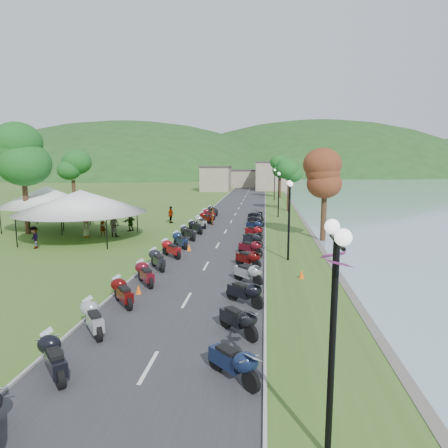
{
  "coord_description": "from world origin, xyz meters",
  "views": [
    {
      "loc": [
        3.46,
        -7.09,
        6.25
      ],
      "look_at": [
        0.25,
        24.22,
        1.3
      ],
      "focal_mm": 32.0,
      "sensor_mm": 36.0,
      "label": 1
    }
  ],
  "objects": [
    {
      "name": "streetlamp_near",
      "position": [
        4.87,
        0.73,
        2.5
      ],
      "size": [
        1.4,
        1.4,
        5.0
      ],
      "primitive_type": null,
      "color": "black",
      "rests_on": "ground"
    },
    {
      "name": "traffic_cone_near",
      "position": [
        -2.45,
        10.63,
        0.23
      ],
      "size": [
        0.3,
        0.3,
        0.46
      ],
      "primitive_type": "cone",
      "color": "#F2590C",
      "rests_on": "ground"
    },
    {
      "name": "tree_lakeside",
      "position": [
        8.12,
        24.82,
        4.02
      ],
      "size": [
        2.9,
        2.9,
        8.05
      ],
      "primitive_type": null,
      "color": "#1F6B22",
      "rests_on": "ground"
    },
    {
      "name": "pedestrian_c",
      "position": [
        -13.06,
        19.66,
        0.0
      ],
      "size": [
        1.07,
        1.03,
        1.63
      ],
      "primitive_type": "imported",
      "rotation": [
        0.0,
        0.0,
        5.55
      ],
      "color": "slate",
      "rests_on": "ground"
    },
    {
      "name": "hills_backdrop",
      "position": [
        0.0,
        200.0,
        0.0
      ],
      "size": [
        360.0,
        120.0,
        76.0
      ],
      "primitive_type": null,
      "color": "#285621",
      "rests_on": "ground"
    },
    {
      "name": "far_building",
      "position": [
        -2.0,
        85.0,
        2.5
      ],
      "size": [
        18.0,
        16.0,
        5.0
      ],
      "primitive_type": "cube",
      "color": "gray",
      "rests_on": "ground"
    },
    {
      "name": "pedestrian_a",
      "position": [
        -10.15,
        25.01,
        0.0
      ],
      "size": [
        0.68,
        0.69,
        1.54
      ],
      "primitive_type": "imported",
      "rotation": [
        0.0,
        0.0,
        0.87
      ],
      "color": "slate",
      "rests_on": "ground"
    },
    {
      "name": "pedestrian_b",
      "position": [
        -9.07,
        24.8,
        0.0
      ],
      "size": [
        1.07,
        0.82,
        1.95
      ],
      "primitive_type": "imported",
      "rotation": [
        0.0,
        0.0,
        2.79
      ],
      "color": "slate",
      "rests_on": "ground"
    },
    {
      "name": "moto_row_left",
      "position": [
        -2.61,
        17.99,
        0.55
      ],
      "size": [
        2.6,
        43.75,
        1.1
      ],
      "primitive_type": null,
      "color": "#331411",
      "rests_on": "ground"
    },
    {
      "name": "tree_park_left",
      "position": [
        -17.08,
        25.31,
        5.73
      ],
      "size": [
        4.12,
        4.12,
        11.45
      ],
      "primitive_type": null,
      "color": "#1F6B22",
      "rests_on": "ground"
    },
    {
      "name": "road",
      "position": [
        0.0,
        40.0,
        0.01
      ],
      "size": [
        7.0,
        120.0,
        0.02
      ],
      "primitive_type": "cube",
      "color": "#323235",
      "rests_on": "ground"
    },
    {
      "name": "vendor_tent_side",
      "position": [
        -16.53,
        27.67,
        2.0
      ],
      "size": [
        5.55,
        5.55,
        4.0
      ],
      "primitive_type": null,
      "color": "white",
      "rests_on": "ground"
    },
    {
      "name": "moto_row_right",
      "position": [
        2.56,
        19.03,
        0.55
      ],
      "size": [
        2.6,
        33.36,
        1.1
      ],
      "primitive_type": null,
      "color": "#331411",
      "rests_on": "ground"
    },
    {
      "name": "vendor_tent_main",
      "position": [
        -11.16,
        23.36,
        2.0
      ],
      "size": [
        6.88,
        6.88,
        4.0
      ],
      "primitive_type": null,
      "color": "white",
      "rests_on": "ground"
    }
  ]
}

